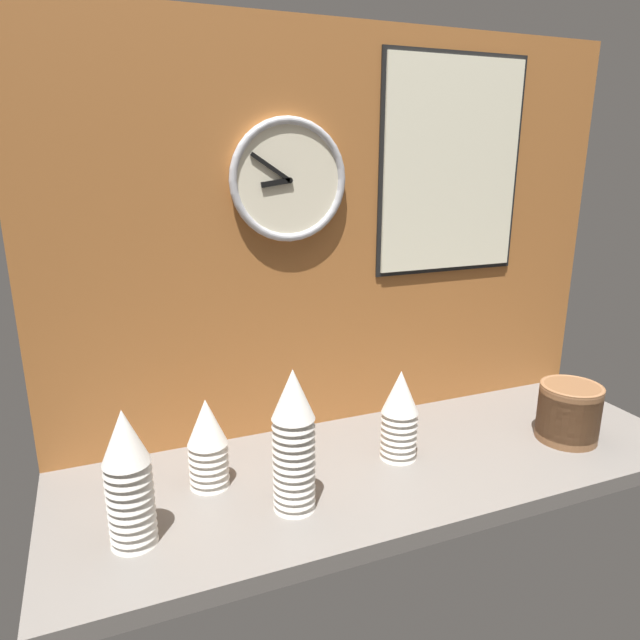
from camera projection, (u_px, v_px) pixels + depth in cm
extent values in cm
cube|color=slate|center=(384.00, 467.00, 143.47)|extent=(160.00, 56.00, 4.00)
cube|color=#A3602D|center=(344.00, 237.00, 151.84)|extent=(160.00, 3.00, 105.00)
cone|color=white|center=(133.00, 518.00, 111.03)|extent=(9.16, 9.16, 10.91)
cone|color=white|center=(132.00, 510.00, 110.53)|extent=(9.16, 9.16, 10.91)
cone|color=white|center=(131.00, 502.00, 110.04)|extent=(9.16, 9.16, 10.91)
cone|color=white|center=(130.00, 494.00, 109.55)|extent=(9.16, 9.16, 10.91)
cone|color=white|center=(129.00, 486.00, 109.06)|extent=(9.16, 9.16, 10.91)
cone|color=white|center=(128.00, 478.00, 108.56)|extent=(9.16, 9.16, 10.91)
cone|color=white|center=(127.00, 470.00, 108.07)|extent=(9.16, 9.16, 10.91)
cone|color=white|center=(127.00, 462.00, 107.58)|extent=(9.16, 9.16, 10.91)
cone|color=white|center=(126.00, 453.00, 107.09)|extent=(9.16, 9.16, 10.91)
cone|color=white|center=(125.00, 445.00, 106.60)|extent=(9.16, 9.16, 10.91)
cone|color=white|center=(124.00, 437.00, 106.10)|extent=(9.16, 9.16, 10.91)
cone|color=white|center=(294.00, 485.00, 122.12)|extent=(9.16, 9.16, 10.91)
cone|color=white|center=(294.00, 478.00, 121.63)|extent=(9.16, 9.16, 10.91)
cone|color=white|center=(294.00, 470.00, 121.14)|extent=(9.16, 9.16, 10.91)
cone|color=white|center=(294.00, 463.00, 120.65)|extent=(9.16, 9.16, 10.91)
cone|color=white|center=(294.00, 456.00, 120.15)|extent=(9.16, 9.16, 10.91)
cone|color=white|center=(294.00, 448.00, 119.66)|extent=(9.16, 9.16, 10.91)
cone|color=white|center=(294.00, 441.00, 119.17)|extent=(9.16, 9.16, 10.91)
cone|color=white|center=(293.00, 433.00, 118.68)|extent=(9.16, 9.16, 10.91)
cone|color=white|center=(293.00, 425.00, 118.18)|extent=(9.16, 9.16, 10.91)
cone|color=white|center=(293.00, 418.00, 117.69)|extent=(9.16, 9.16, 10.91)
cone|color=white|center=(293.00, 410.00, 117.20)|extent=(9.16, 9.16, 10.91)
cone|color=white|center=(293.00, 402.00, 116.71)|extent=(9.16, 9.16, 10.91)
cone|color=white|center=(293.00, 394.00, 116.21)|extent=(9.16, 9.16, 10.91)
cone|color=white|center=(399.00, 438.00, 142.49)|extent=(9.16, 9.16, 10.91)
cone|color=white|center=(399.00, 431.00, 142.00)|extent=(9.16, 9.16, 10.91)
cone|color=white|center=(400.00, 425.00, 141.51)|extent=(9.16, 9.16, 10.91)
cone|color=white|center=(400.00, 418.00, 141.02)|extent=(9.16, 9.16, 10.91)
cone|color=white|center=(400.00, 412.00, 140.52)|extent=(9.16, 9.16, 10.91)
cone|color=white|center=(401.00, 405.00, 140.03)|extent=(9.16, 9.16, 10.91)
cone|color=white|center=(401.00, 399.00, 139.54)|extent=(9.16, 9.16, 10.91)
cone|color=white|center=(401.00, 392.00, 139.05)|extent=(9.16, 9.16, 10.91)
cone|color=white|center=(209.00, 464.00, 130.47)|extent=(9.16, 9.16, 10.91)
cone|color=white|center=(208.00, 457.00, 129.98)|extent=(9.16, 9.16, 10.91)
cone|color=white|center=(208.00, 450.00, 129.48)|extent=(9.16, 9.16, 10.91)
cone|color=white|center=(208.00, 443.00, 128.99)|extent=(9.16, 9.16, 10.91)
cone|color=white|center=(207.00, 436.00, 128.50)|extent=(9.16, 9.16, 10.91)
cone|color=white|center=(207.00, 429.00, 128.01)|extent=(9.16, 9.16, 10.91)
cone|color=white|center=(206.00, 422.00, 127.52)|extent=(9.16, 9.16, 10.91)
cylinder|color=brown|center=(566.00, 432.00, 153.11)|extent=(15.96, 15.96, 3.76)
cylinder|color=brown|center=(567.00, 425.00, 152.57)|extent=(15.96, 15.96, 3.76)
cylinder|color=brown|center=(568.00, 419.00, 152.03)|extent=(15.96, 15.96, 3.76)
cylinder|color=brown|center=(569.00, 412.00, 151.50)|extent=(15.96, 15.96, 3.76)
cylinder|color=brown|center=(570.00, 406.00, 150.96)|extent=(15.96, 15.96, 3.76)
cylinder|color=brown|center=(570.00, 399.00, 150.42)|extent=(15.96, 15.96, 3.76)
cylinder|color=brown|center=(571.00, 392.00, 149.88)|extent=(15.96, 15.96, 3.76)
torus|color=#946542|center=(572.00, 388.00, 149.51)|extent=(16.04, 16.04, 1.35)
cylinder|color=beige|center=(288.00, 180.00, 139.48)|extent=(29.07, 1.80, 29.07)
torus|color=#B2B2B7|center=(289.00, 180.00, 138.76)|extent=(29.89, 1.98, 29.89)
cube|color=black|center=(276.00, 183.00, 137.18)|extent=(7.38, 0.60, 2.28)
cube|color=black|center=(271.00, 167.00, 135.76)|extent=(9.94, 0.60, 7.05)
cylinder|color=black|center=(290.00, 180.00, 138.33)|extent=(1.45, 0.60, 1.45)
cube|color=black|center=(451.00, 166.00, 156.32)|extent=(44.67, 0.60, 58.41)
cube|color=#EFEACC|center=(452.00, 166.00, 155.95)|extent=(42.27, 1.20, 56.01)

